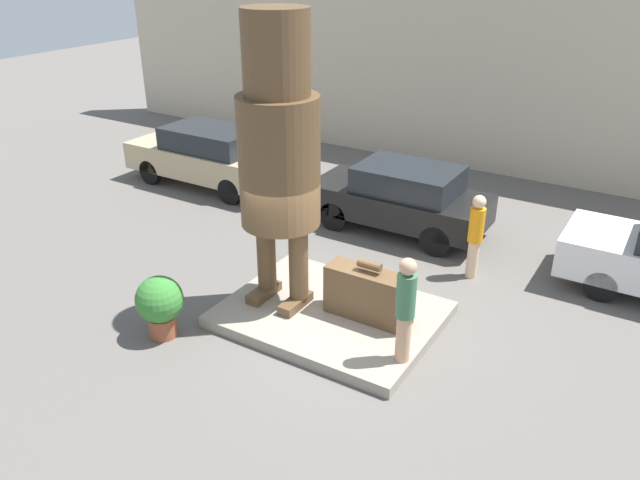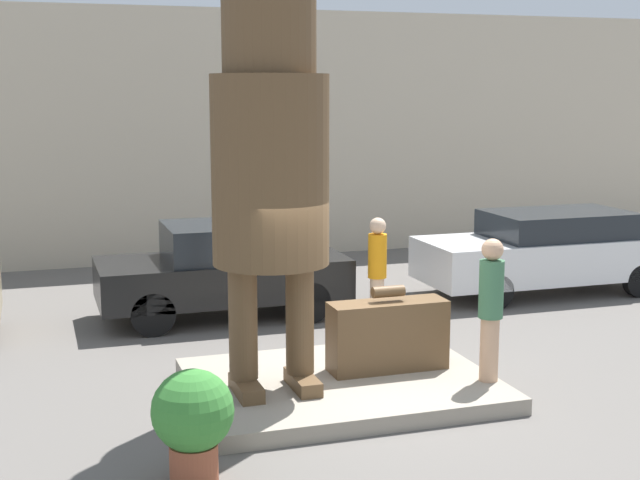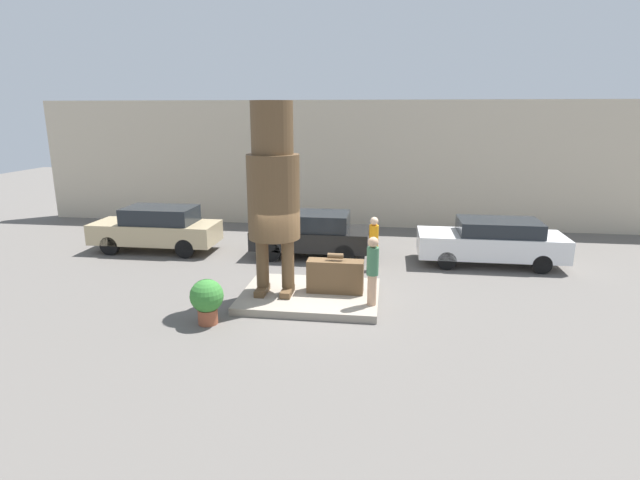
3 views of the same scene
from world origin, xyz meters
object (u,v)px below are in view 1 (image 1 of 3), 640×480
(parked_car_tan, at_px, (208,155))
(worker_hivis, at_px, (476,233))
(statue_figure, at_px, (279,143))
(giant_suitcase, at_px, (368,294))
(parked_car_black, at_px, (401,197))
(planter_pot, at_px, (160,303))
(tourist, at_px, (405,306))

(parked_car_tan, bearing_deg, worker_hivis, 171.12)
(statue_figure, distance_m, giant_suitcase, 3.00)
(statue_figure, relative_size, giant_suitcase, 3.31)
(worker_hivis, bearing_deg, statue_figure, -130.34)
(parked_car_black, xyz_separation_m, planter_pot, (-1.64, -6.11, -0.20))
(parked_car_tan, xyz_separation_m, planter_pot, (4.15, -6.06, -0.22))
(planter_pot, bearing_deg, giant_suitcase, 35.63)
(parked_car_tan, distance_m, parked_car_black, 5.79)
(statue_figure, relative_size, parked_car_tan, 1.11)
(parked_car_tan, height_order, parked_car_black, parked_car_tan)
(planter_pot, bearing_deg, worker_hivis, 51.45)
(statue_figure, bearing_deg, giant_suitcase, 9.50)
(statue_figure, bearing_deg, worker_hivis, 49.66)
(tourist, relative_size, worker_hivis, 1.01)
(statue_figure, height_order, tourist, statue_figure)
(statue_figure, distance_m, worker_hivis, 4.53)
(tourist, distance_m, worker_hivis, 3.55)
(tourist, bearing_deg, giant_suitcase, 141.96)
(parked_car_tan, distance_m, worker_hivis, 8.08)
(parked_car_tan, bearing_deg, statue_figure, 141.89)
(parked_car_black, bearing_deg, giant_suitcase, 107.30)
(parked_car_black, height_order, worker_hivis, worker_hivis)
(statue_figure, xyz_separation_m, parked_car_black, (0.36, 4.31, -2.34))
(giant_suitcase, relative_size, parked_car_tan, 0.34)
(parked_car_black, height_order, planter_pot, parked_car_black)
(tourist, distance_m, parked_car_tan, 9.39)
(worker_hivis, bearing_deg, parked_car_tan, 171.12)
(parked_car_black, xyz_separation_m, worker_hivis, (2.20, -1.30, 0.13))
(tourist, distance_m, planter_pot, 4.16)
(tourist, bearing_deg, parked_car_tan, 149.30)
(parked_car_tan, bearing_deg, giant_suitcase, 150.48)
(parked_car_tan, xyz_separation_m, parked_car_black, (5.79, 0.05, -0.03))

